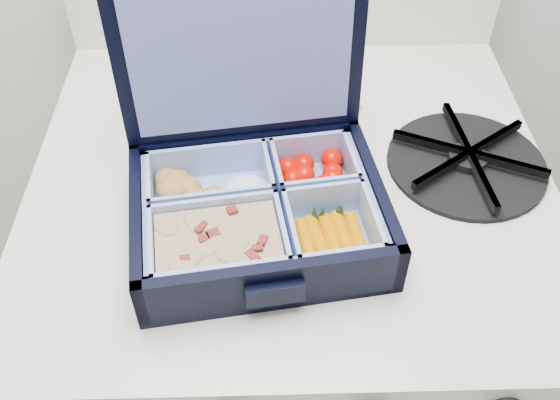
{
  "coord_description": "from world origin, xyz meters",
  "views": [
    {
      "loc": [
        -0.58,
        1.21,
        1.27
      ],
      "look_at": [
        -0.56,
        1.61,
        0.86
      ],
      "focal_mm": 40.0,
      "sensor_mm": 36.0,
      "label": 1
    }
  ],
  "objects_px": {
    "bento_box": "(259,214)",
    "burner_grate": "(468,157)",
    "fork": "(305,144)",
    "stove": "(287,354)"
  },
  "relations": [
    {
      "from": "burner_grate",
      "to": "stove",
      "type": "bearing_deg",
      "value": 174.84
    },
    {
      "from": "stove",
      "to": "bento_box",
      "type": "height_order",
      "value": "bento_box"
    },
    {
      "from": "stove",
      "to": "fork",
      "type": "distance_m",
      "value": 0.41
    },
    {
      "from": "fork",
      "to": "stove",
      "type": "bearing_deg",
      "value": -90.7
    },
    {
      "from": "stove",
      "to": "bento_box",
      "type": "bearing_deg",
      "value": -107.34
    },
    {
      "from": "bento_box",
      "to": "fork",
      "type": "height_order",
      "value": "bento_box"
    },
    {
      "from": "stove",
      "to": "fork",
      "type": "xyz_separation_m",
      "value": [
        0.02,
        0.02,
        0.41
      ]
    },
    {
      "from": "bento_box",
      "to": "fork",
      "type": "relative_size",
      "value": 1.34
    },
    {
      "from": "bento_box",
      "to": "burner_grate",
      "type": "bearing_deg",
      "value": 13.99
    },
    {
      "from": "stove",
      "to": "burner_grate",
      "type": "bearing_deg",
      "value": -5.16
    }
  ]
}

